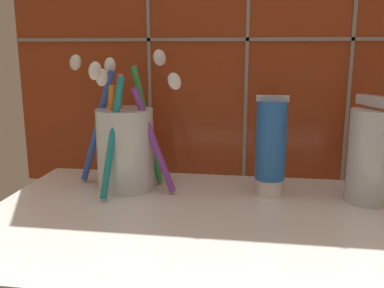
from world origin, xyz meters
The scene contains 4 objects.
sink_counter centered at (0.00, 0.00, 1.00)cm, with size 57.84×34.69×2.00cm, color silver.
toothbrush_cup centered at (-14.62, 8.59, 8.19)cm, with size 17.19×11.37×19.09cm.
toothpaste_tube centered at (5.02, 8.67, 8.55)cm, with size 4.12×3.93×13.28cm.
sink_faucet centered at (17.73, 7.41, 8.49)cm, with size 7.60×11.15×13.41cm.
Camera 1 is at (2.77, -46.42, 21.08)cm, focal length 40.00 mm.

